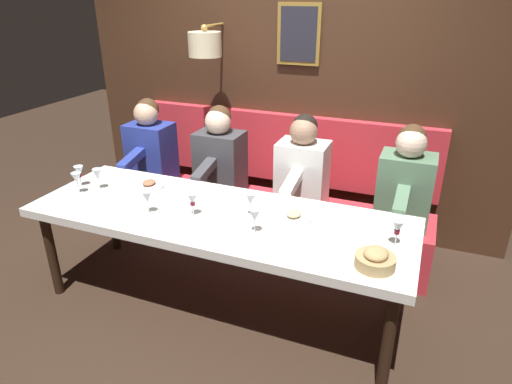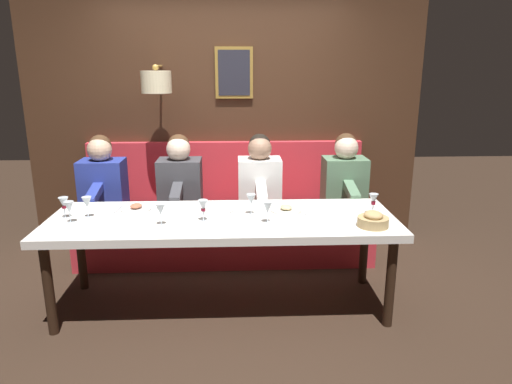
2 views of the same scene
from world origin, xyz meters
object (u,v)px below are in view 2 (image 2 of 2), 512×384
Objects in this scene: wine_glass_6 at (268,208)px; bread_bowl at (373,220)px; wine_glass_2 at (373,200)px; dining_table at (223,225)px; wine_glass_0 at (87,203)px; diner_near at (260,179)px; wine_glass_7 at (203,206)px; wine_glass_1 at (64,204)px; wine_glass_5 at (69,208)px; wine_glass_4 at (251,200)px; diner_middle at (180,180)px; wine_glass_3 at (161,210)px; diner_nearest at (345,178)px; diner_far at (103,181)px.

wine_glass_6 is 0.75× the size of bread_bowl.
dining_table is at bearing 90.77° from wine_glass_2.
wine_glass_0 is 1.00× the size of wine_glass_2.
diner_near is 1.08m from wine_glass_7.
wine_glass_6 is (-0.18, -1.51, 0.00)m from wine_glass_1.
wine_glass_5 is (-0.09, 1.10, 0.18)m from dining_table.
wine_glass_1 and wine_glass_6 have the same top height.
wine_glass_4 is at bearing 172.58° from diner_near.
wine_glass_7 is at bearing -90.12° from wine_glass_5.
wine_glass_2 is at bearing -85.19° from wine_glass_7.
wine_glass_0 reaches higher than dining_table.
diner_middle is at bearing -34.79° from wine_glass_0.
wine_glass_3 is 1.00× the size of wine_glass_7.
diner_near is 4.82× the size of wine_glass_0.
wine_glass_1 and wine_glass_4 have the same top height.
wine_glass_0 and wine_glass_6 have the same top height.
bread_bowl is at bearing -93.26° from wine_glass_3.
wine_glass_4 is 1.00× the size of wine_glass_5.
wine_glass_2 is (-0.01, -2.33, -0.00)m from wine_glass_1.
wine_glass_0 is 0.75× the size of bread_bowl.
dining_table is 1.44m from diner_nearest.
bread_bowl is (-0.29, -2.09, -0.07)m from wine_glass_0.
wine_glass_1 is at bearing 83.24° from wine_glass_6.
wine_glass_0 and wine_glass_7 have the same top height.
wine_glass_3 is at bearing 108.80° from wine_glass_4.
diner_far is at bearing -3.30° from wine_glass_1.
diner_nearest is at bearing -90.00° from diner_far.
diner_nearest is 1.24m from wine_glass_4.
wine_glass_2 is at bearing -89.23° from dining_table.
diner_nearest is 0.87m from wine_glass_2.
diner_nearest reaches higher than wine_glass_7.
wine_glass_3 is at bearing 105.26° from wine_glass_7.
wine_glass_4 is at bearing -121.73° from diner_far.
wine_glass_1 is at bearing 34.49° from wine_glass_5.
wine_glass_6 is at bearing -97.85° from wine_glass_0.
wine_glass_7 is (-0.98, -0.99, 0.04)m from diner_far.
wine_glass_4 and wine_glass_6 have the same top height.
wine_glass_1 and wine_glass_2 have the same top height.
diner_far is 4.82× the size of wine_glass_5.
diner_far reaches higher than bread_bowl.
wine_glass_7 is at bearing 127.51° from diner_nearest.
wine_glass_7 is (0.08, -0.30, -0.00)m from wine_glass_3.
diner_far is (0.88, 1.13, 0.14)m from dining_table.
dining_table is 0.50m from wine_glass_3.
wine_glass_4 is 0.23m from wine_glass_6.
diner_far is 2.44m from wine_glass_2.
bread_bowl is (-1.14, -1.49, -0.03)m from diner_middle.
wine_glass_2 is 0.75× the size of bread_bowl.
wine_glass_4 is 0.75× the size of bread_bowl.
wine_glass_2 is 1.00× the size of wine_glass_6.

